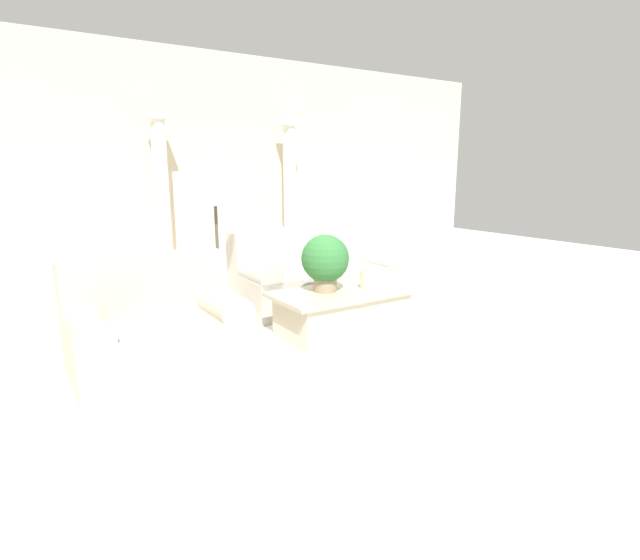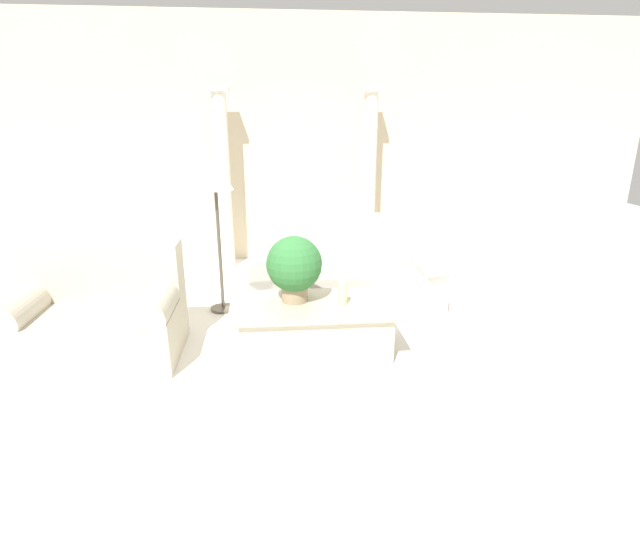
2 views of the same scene
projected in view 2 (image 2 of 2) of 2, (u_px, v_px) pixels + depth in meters
ground_plane at (303, 331)px, 4.73m from camera, size 16.00×16.00×0.00m
wall_back at (290, 142)px, 6.72m from camera, size 10.00×0.06×3.20m
sofa_long at (343, 271)px, 5.33m from camera, size 1.99×0.90×0.91m
loveseat at (98, 313)px, 4.17m from camera, size 1.33×0.90×0.91m
coffee_table at (314, 327)px, 4.26m from camera, size 1.41×0.74×0.44m
potted_plant at (294, 266)px, 4.15m from camera, size 0.47×0.47×0.56m
pillar_candle at (342, 293)px, 4.13m from camera, size 0.08×0.08×0.20m
floor_lamp at (216, 190)px, 4.86m from camera, size 0.35×0.35×1.49m
column_left at (223, 179)px, 6.42m from camera, size 0.26×0.26×2.29m
column_right at (369, 177)px, 6.59m from camera, size 0.26×0.26×2.29m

